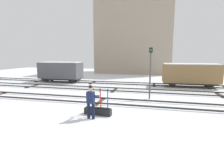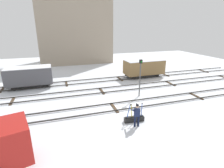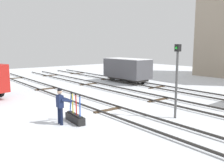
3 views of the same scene
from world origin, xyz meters
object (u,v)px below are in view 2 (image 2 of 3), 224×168
(freight_car_back_track, at_px, (29,76))
(switch_lever_frame, at_px, (134,118))
(signal_post, at_px, (140,74))
(freight_car_near_switch, at_px, (144,67))
(rail_worker, at_px, (137,114))

(freight_car_back_track, bearing_deg, switch_lever_frame, -53.33)
(signal_post, xyz_separation_m, freight_car_near_switch, (3.77, 6.30, -0.94))
(rail_worker, distance_m, freight_car_back_track, 13.99)
(rail_worker, xyz_separation_m, freight_car_near_switch, (6.49, 11.37, 0.39))
(rail_worker, relative_size, signal_post, 0.47)
(switch_lever_frame, relative_size, signal_post, 0.41)
(rail_worker, relative_size, freight_car_back_track, 0.35)
(freight_car_back_track, bearing_deg, signal_post, -31.16)
(freight_car_near_switch, bearing_deg, signal_post, -122.38)
(signal_post, xyz_separation_m, freight_car_back_track, (-10.85, 6.30, -0.92))
(freight_car_near_switch, bearing_deg, rail_worker, -121.14)
(switch_lever_frame, relative_size, rail_worker, 0.88)
(switch_lever_frame, bearing_deg, rail_worker, -97.00)
(freight_car_back_track, bearing_deg, freight_car_near_switch, -1.03)
(rail_worker, distance_m, signal_post, 5.91)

